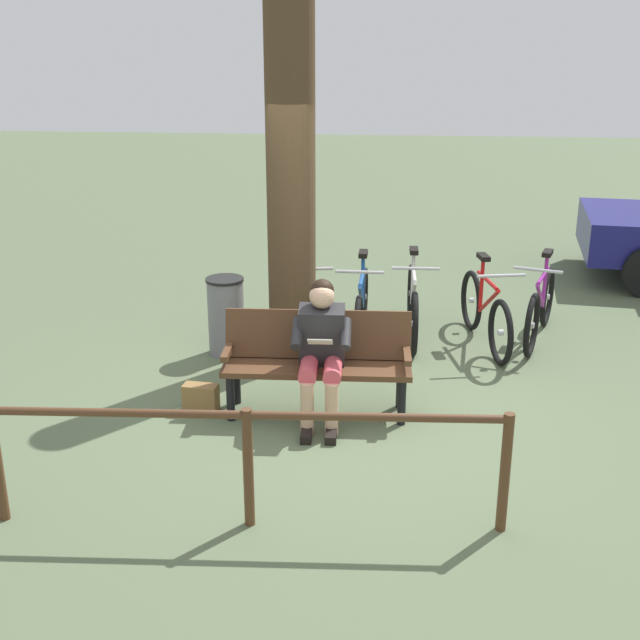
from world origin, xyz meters
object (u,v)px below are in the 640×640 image
bicycle_green (413,305)px  bicycle_purple (361,309)px  person_reading (321,345)px  litter_bin (226,316)px  bench (317,355)px  bicycle_black (485,313)px  tree_trunk (291,186)px  bicycle_silver (540,308)px  bicycle_blue (305,306)px  handbag (201,398)px

bicycle_green → bicycle_purple: (0.54, 0.18, 0.00)m
person_reading → litter_bin: (1.09, -1.39, -0.26)m
bench → bicycle_black: bicycle_black is taller
tree_trunk → bicycle_silver: bearing=-165.4°
tree_trunk → litter_bin: 1.48m
tree_trunk → bicycle_silver: 2.97m
bench → bicycle_green: (-0.84, -1.89, -0.15)m
tree_trunk → bicycle_blue: size_ratio=2.08×
bench → bicycle_silver: bicycle_silver is taller
litter_bin → bicycle_green: size_ratio=0.48×
bicycle_silver → bicycle_purple: bearing=-65.7°
bicycle_green → bicycle_purple: size_ratio=1.00×
bench → litter_bin: bearing=-51.7°
person_reading → tree_trunk: size_ratio=0.35×
person_reading → litter_bin: 1.79m
person_reading → bicycle_blue: (0.35, -1.92, -0.31)m
tree_trunk → bicycle_black: tree_trunk is taller
bicycle_purple → bicycle_green: bearing=108.9°
person_reading → bicycle_green: size_ratio=0.71×
handbag → bicycle_purple: size_ratio=0.18×
person_reading → litter_bin: bearing=-53.9°
tree_trunk → bicycle_silver: (-2.56, -0.67, -1.36)m
bicycle_blue → tree_trunk: bearing=-20.4°
person_reading → bicycle_green: 2.22m
litter_bin → bicycle_black: bicycle_black is taller
bicycle_purple → bicycle_blue: bearing=-93.4°
handbag → bicycle_green: bearing=-132.7°
bench → bicycle_green: 2.07m
tree_trunk → bicycle_silver: tree_trunk is taller
bench → litter_bin: size_ratio=2.01×
bench → bicycle_purple: 1.75m
bicycle_black → bicycle_blue: size_ratio=1.00×
tree_trunk → litter_bin: tree_trunk is taller
tree_trunk → bicycle_green: (-1.21, -0.63, -1.36)m
bicycle_silver → handbag: bearing=-39.5°
litter_bin → bicycle_silver: (-3.23, -0.70, -0.04)m
person_reading → handbag: bearing=-4.5°
person_reading → litter_bin: size_ratio=1.50×
bicycle_black → bicycle_blue: same height
litter_bin → bicycle_purple: bicycle_purple is taller
bench → litter_bin: 1.61m
tree_trunk → handbag: bearing=65.2°
handbag → bicycle_purple: (-1.31, -1.83, 0.24)m
bench → bicycle_green: bearing=-116.1°
handbag → bicycle_blue: bearing=-110.7°
bench → handbag: (1.01, 0.12, -0.39)m
bicycle_black → bicycle_blue: bearing=-103.3°
litter_bin → bicycle_blue: 0.92m
bicycle_black → person_reading: bearing=-51.2°
bicycle_silver → bicycle_blue: same height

